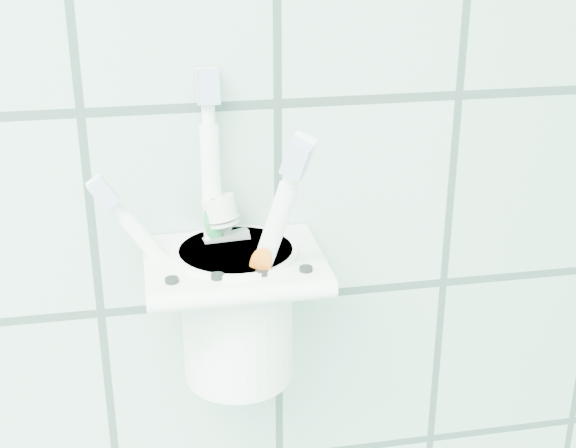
{
  "coord_description": "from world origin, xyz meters",
  "views": [
    {
      "loc": [
        0.6,
        0.63,
        1.56
      ],
      "look_at": [
        0.69,
        1.1,
        1.36
      ],
      "focal_mm": 50.0,
      "sensor_mm": 36.0,
      "label": 1
    }
  ],
  "objects_px": {
    "holder_bracket": "(234,266)",
    "toothbrush_pink": "(245,252)",
    "cup": "(237,308)",
    "toothpaste_tube": "(250,270)",
    "toothbrush_orange": "(226,230)",
    "toothbrush_blue": "(214,227)"
  },
  "relations": [
    {
      "from": "holder_bracket",
      "to": "toothbrush_pink",
      "type": "relative_size",
      "value": 0.71
    },
    {
      "from": "holder_bracket",
      "to": "cup",
      "type": "bearing_deg",
      "value": 60.29
    },
    {
      "from": "cup",
      "to": "toothbrush_pink",
      "type": "bearing_deg",
      "value": 3.22
    },
    {
      "from": "toothpaste_tube",
      "to": "toothbrush_pink",
      "type": "bearing_deg",
      "value": -132.38
    },
    {
      "from": "holder_bracket",
      "to": "cup",
      "type": "relative_size",
      "value": 1.2
    },
    {
      "from": "cup",
      "to": "toothbrush_orange",
      "type": "relative_size",
      "value": 0.5
    },
    {
      "from": "cup",
      "to": "toothpaste_tube",
      "type": "height_order",
      "value": "toothpaste_tube"
    },
    {
      "from": "holder_bracket",
      "to": "toothpaste_tube",
      "type": "distance_m",
      "value": 0.02
    },
    {
      "from": "toothbrush_blue",
      "to": "toothpaste_tube",
      "type": "height_order",
      "value": "toothbrush_blue"
    },
    {
      "from": "toothbrush_pink",
      "to": "toothbrush_blue",
      "type": "xyz_separation_m",
      "value": [
        -0.02,
        0.01,
        0.02
      ]
    },
    {
      "from": "holder_bracket",
      "to": "toothbrush_blue",
      "type": "relative_size",
      "value": 0.57
    },
    {
      "from": "holder_bracket",
      "to": "cup",
      "type": "height_order",
      "value": "same"
    },
    {
      "from": "holder_bracket",
      "to": "toothpaste_tube",
      "type": "relative_size",
      "value": 0.92
    },
    {
      "from": "holder_bracket",
      "to": "toothbrush_pink",
      "type": "bearing_deg",
      "value": 25.64
    },
    {
      "from": "toothbrush_pink",
      "to": "toothpaste_tube",
      "type": "xyz_separation_m",
      "value": [
        0.0,
        0.01,
        -0.02
      ]
    },
    {
      "from": "cup",
      "to": "holder_bracket",
      "type": "bearing_deg",
      "value": -119.71
    },
    {
      "from": "toothbrush_blue",
      "to": "toothpaste_tube",
      "type": "distance_m",
      "value": 0.04
    },
    {
      "from": "cup",
      "to": "toothbrush_pink",
      "type": "xyz_separation_m",
      "value": [
        0.01,
        0.0,
        0.05
      ]
    },
    {
      "from": "toothbrush_pink",
      "to": "toothbrush_orange",
      "type": "xyz_separation_m",
      "value": [
        -0.01,
        0.01,
        0.01
      ]
    },
    {
      "from": "toothbrush_blue",
      "to": "toothbrush_orange",
      "type": "relative_size",
      "value": 1.05
    },
    {
      "from": "holder_bracket",
      "to": "cup",
      "type": "distance_m",
      "value": 0.04
    },
    {
      "from": "toothbrush_pink",
      "to": "toothbrush_blue",
      "type": "distance_m",
      "value": 0.03
    }
  ]
}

